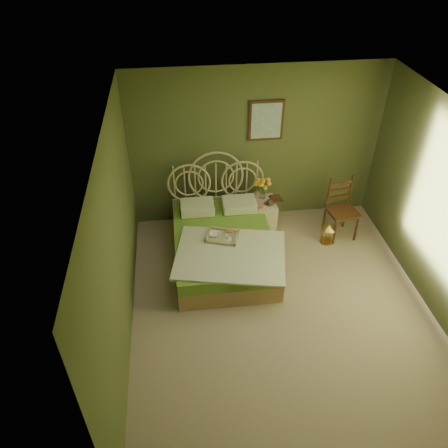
{
  "coord_description": "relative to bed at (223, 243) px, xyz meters",
  "views": [
    {
      "loc": [
        -1.26,
        -3.88,
        4.51
      ],
      "look_at": [
        -0.66,
        1.0,
        0.77
      ],
      "focal_mm": 35.0,
      "sensor_mm": 36.0,
      "label": 1
    }
  ],
  "objects": [
    {
      "name": "nightstand",
      "position": [
        0.7,
        0.69,
        0.05
      ],
      "size": [
        0.49,
        0.49,
        0.97
      ],
      "color": "beige",
      "rests_on": "floor"
    },
    {
      "name": "floor",
      "position": [
        0.66,
        -1.14,
        -0.3
      ],
      "size": [
        4.5,
        4.5,
        0.0
      ],
      "primitive_type": "plane",
      "color": "tan",
      "rests_on": "ground"
    },
    {
      "name": "ceiling",
      "position": [
        0.66,
        -1.14,
        2.3
      ],
      "size": [
        4.5,
        4.5,
        0.0
      ],
      "primitive_type": "plane",
      "rotation": [
        3.14,
        0.0,
        0.0
      ],
      "color": "silver",
      "rests_on": "wall_back"
    },
    {
      "name": "chair",
      "position": [
        1.96,
        0.42,
        0.26
      ],
      "size": [
        0.5,
        0.5,
        1.0
      ],
      "rotation": [
        0.0,
        0.0,
        0.15
      ],
      "color": "#341D0E",
      "rests_on": "floor"
    },
    {
      "name": "wall_left",
      "position": [
        -1.34,
        -1.14,
        1.0
      ],
      "size": [
        0.0,
        4.5,
        4.5
      ],
      "primitive_type": "plane",
      "rotation": [
        1.57,
        0.0,
        1.57
      ],
      "color": "#4E562D",
      "rests_on": "floor"
    },
    {
      "name": "bed",
      "position": [
        0.0,
        0.0,
        0.0
      ],
      "size": [
        1.71,
        2.16,
        1.34
      ],
      "color": "#9F884F",
      "rests_on": "floor"
    },
    {
      "name": "book_lower",
      "position": [
        0.87,
        0.7,
        0.25
      ],
      "size": [
        0.22,
        0.26,
        0.02
      ],
      "primitive_type": "imported",
      "rotation": [
        0.0,
        0.0,
        0.27
      ],
      "color": "#381E0F",
      "rests_on": "nightstand"
    },
    {
      "name": "coffee_cup",
      "position": [
        0.05,
        -0.18,
        0.26
      ],
      "size": [
        0.08,
        0.08,
        0.07
      ],
      "primitive_type": "imported",
      "rotation": [
        0.0,
        0.0,
        0.05
      ],
      "color": "white",
      "rests_on": "bed"
    },
    {
      "name": "cereal_bowl",
      "position": [
        -0.13,
        -0.07,
        0.24
      ],
      "size": [
        0.19,
        0.19,
        0.04
      ],
      "primitive_type": "imported",
      "rotation": [
        0.0,
        0.0,
        -0.3
      ],
      "color": "white",
      "rests_on": "bed"
    },
    {
      "name": "birdcage",
      "position": [
        1.72,
        0.2,
        -0.13
      ],
      "size": [
        0.23,
        0.23,
        0.35
      ],
      "rotation": [
        0.0,
        0.0,
        0.26
      ],
      "color": "gold",
      "rests_on": "floor"
    },
    {
      "name": "wall_art",
      "position": [
        0.79,
        1.08,
        1.45
      ],
      "size": [
        0.54,
        0.04,
        0.64
      ],
      "color": "#341D0E",
      "rests_on": "wall_back"
    },
    {
      "name": "wall_back",
      "position": [
        0.66,
        1.11,
        1.0
      ],
      "size": [
        4.0,
        0.0,
        4.0
      ],
      "primitive_type": "plane",
      "rotation": [
        1.57,
        0.0,
        0.0
      ],
      "color": "#4E562D",
      "rests_on": "floor"
    },
    {
      "name": "book_upper",
      "position": [
        0.87,
        0.7,
        0.27
      ],
      "size": [
        0.16,
        0.22,
        0.02
      ],
      "primitive_type": "imported",
      "rotation": [
        0.0,
        0.0,
        -0.01
      ],
      "color": "#472819",
      "rests_on": "nightstand"
    }
  ]
}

